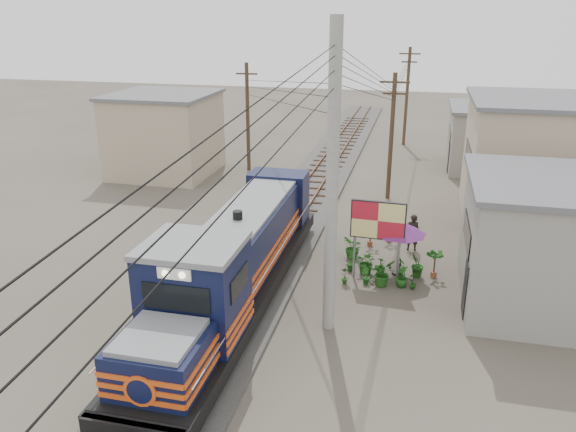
% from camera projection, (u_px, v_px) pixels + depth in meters
% --- Properties ---
extents(ground, '(120.00, 120.00, 0.00)m').
position_uv_depth(ground, '(235.00, 308.00, 20.26)').
color(ground, '#473F35').
rests_on(ground, ground).
extents(ballast, '(3.60, 70.00, 0.16)m').
position_uv_depth(ballast, '(295.00, 214.00, 29.36)').
color(ballast, '#595651').
rests_on(ballast, ground).
extents(track, '(1.15, 70.00, 0.12)m').
position_uv_depth(track, '(295.00, 210.00, 29.30)').
color(track, '#51331E').
rests_on(track, ground).
extents(locomotive, '(2.82, 15.31, 3.79)m').
position_uv_depth(locomotive, '(234.00, 265.00, 19.77)').
color(locomotive, black).
rests_on(locomotive, ground).
extents(utility_pole_main, '(0.40, 0.40, 10.00)m').
position_uv_depth(utility_pole_main, '(332.00, 186.00, 17.32)').
color(utility_pole_main, '#9E9B93').
rests_on(utility_pole_main, ground).
extents(wooden_pole_mid, '(1.60, 0.24, 7.00)m').
position_uv_depth(wooden_pole_mid, '(391.00, 135.00, 30.80)').
color(wooden_pole_mid, '#4C3826').
rests_on(wooden_pole_mid, ground).
extents(wooden_pole_far, '(1.60, 0.24, 7.50)m').
position_uv_depth(wooden_pole_far, '(407.00, 95.00, 43.43)').
color(wooden_pole_far, '#4C3826').
rests_on(wooden_pole_far, ground).
extents(wooden_pole_left, '(1.60, 0.24, 7.00)m').
position_uv_depth(wooden_pole_left, '(248.00, 115.00, 36.51)').
color(wooden_pole_left, '#4C3826').
rests_on(wooden_pole_left, ground).
extents(power_lines, '(9.65, 19.00, 3.30)m').
position_uv_depth(power_lines, '(286.00, 70.00, 25.43)').
color(power_lines, black).
rests_on(power_lines, ground).
extents(shophouse_front, '(7.35, 6.30, 4.70)m').
position_uv_depth(shophouse_front, '(571.00, 245.00, 19.69)').
color(shophouse_front, gray).
rests_on(shophouse_front, ground).
extents(shophouse_mid, '(8.40, 7.35, 6.20)m').
position_uv_depth(shophouse_mid, '(554.00, 162.00, 27.43)').
color(shophouse_mid, tan).
rests_on(shophouse_mid, ground).
extents(shophouse_back, '(6.30, 6.30, 4.20)m').
position_uv_depth(shophouse_back, '(496.00, 138.00, 37.23)').
color(shophouse_back, gray).
rests_on(shophouse_back, ground).
extents(shophouse_left, '(6.30, 6.30, 5.20)m').
position_uv_depth(shophouse_left, '(165.00, 134.00, 36.14)').
color(shophouse_left, tan).
rests_on(shophouse_left, ground).
extents(billboard, '(2.12, 0.24, 3.28)m').
position_uv_depth(billboard, '(378.00, 223.00, 21.58)').
color(billboard, '#99999E').
rests_on(billboard, ground).
extents(market_umbrella, '(2.55, 2.55, 2.30)m').
position_uv_depth(market_umbrella, '(400.00, 228.00, 22.13)').
color(market_umbrella, black).
rests_on(market_umbrella, ground).
extents(vendor, '(0.68, 0.51, 1.70)m').
position_uv_depth(vendor, '(412.00, 232.00, 24.83)').
color(vendor, black).
rests_on(vendor, ground).
extents(plant_nursery, '(3.54, 3.31, 1.09)m').
position_uv_depth(plant_nursery, '(376.00, 264.00, 22.64)').
color(plant_nursery, '#1E5418').
rests_on(plant_nursery, ground).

